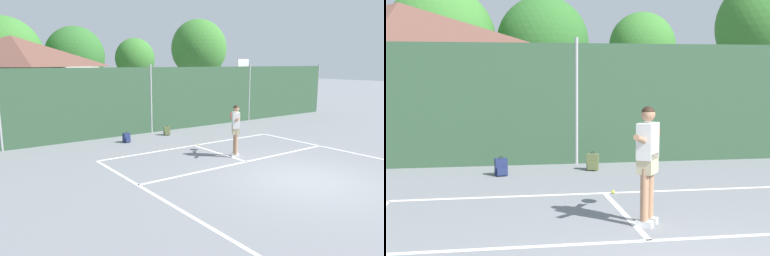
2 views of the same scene
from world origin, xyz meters
TOP-DOWN VIEW (x-y plane):
  - chainlink_fence at (0.00, 9.00)m, footprint 26.09×0.09m
  - clubhouse_building at (-5.10, 13.56)m, footprint 7.22×5.71m
  - treeline_backdrop at (1.34, 20.66)m, footprint 27.90×4.68m
  - tennis_player at (0.19, 3.24)m, footprint 0.80×1.26m
  - tennis_ball at (0.16, 5.44)m, footprint 0.07×0.07m
  - backpack_navy at (-1.98, 7.63)m, footprint 0.30×0.27m
  - backpack_olive at (0.23, 7.98)m, footprint 0.32×0.31m

SIDE VIEW (x-z plane):
  - tennis_ball at x=0.16m, z-range 0.00..0.07m
  - backpack_navy at x=-1.98m, z-range -0.04..0.42m
  - backpack_olive at x=0.23m, z-range -0.04..0.42m
  - tennis_player at x=0.19m, z-range 0.18..2.04m
  - chainlink_fence at x=0.00m, z-range -0.07..3.20m
  - clubhouse_building at x=-5.10m, z-range 0.08..4.71m
  - treeline_backdrop at x=1.34m, z-range 0.41..7.61m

